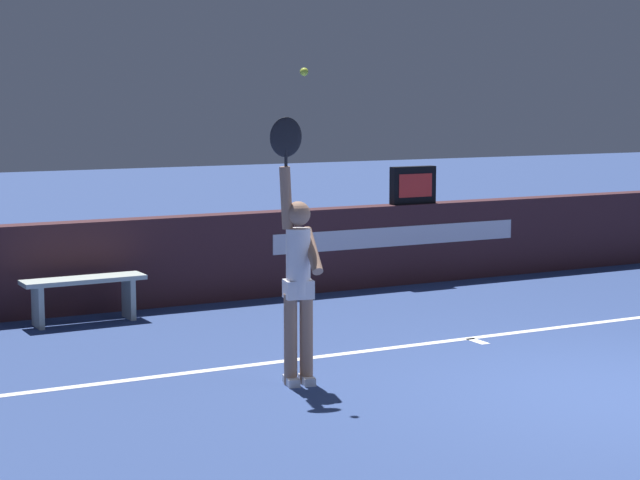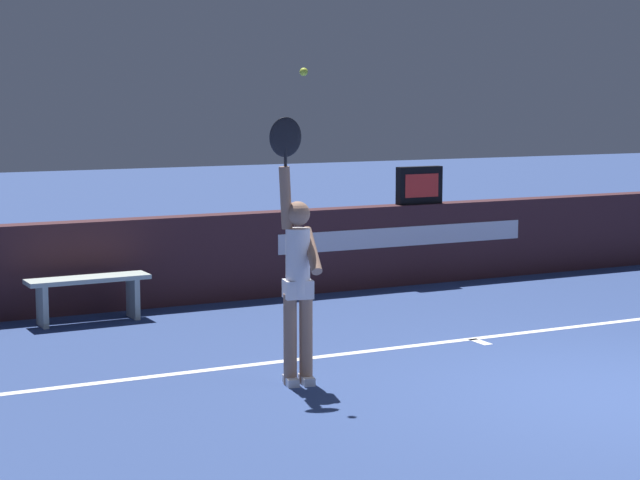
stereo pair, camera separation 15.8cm
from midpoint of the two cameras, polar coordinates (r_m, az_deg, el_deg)
The scene contains 6 objects.
ground_plane at distance 9.88m, azimuth 16.38°, elevation -7.62°, with size 60.00×60.00×0.00m, color navy.
back_wall at distance 14.38m, azimuth 0.76°, elevation -0.50°, with size 17.37×0.30×1.06m.
speed_display at distance 14.97m, azimuth 5.39°, elevation 2.80°, with size 0.66×0.14×0.50m.
tennis_player at distance 9.67m, azimuth -0.68°, elevation -1.83°, with size 0.44×0.44×2.33m.
tennis_ball at distance 9.54m, azimuth -0.36°, elevation 8.57°, with size 0.07×0.07×0.07m.
courtside_bench_near at distance 12.64m, azimuth -11.38°, elevation -2.44°, with size 1.36×0.39×0.51m.
Camera 2 is at (-6.53, -6.95, 2.51)m, focal length 62.79 mm.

